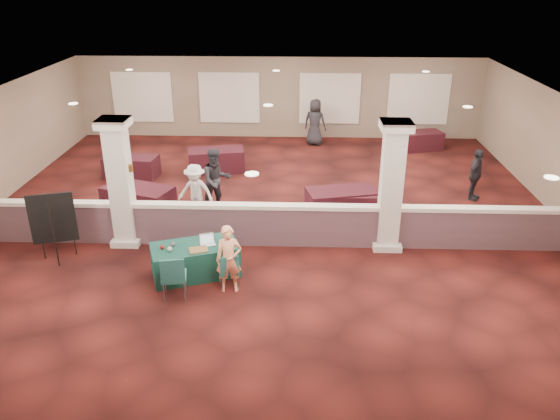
{
  "coord_description": "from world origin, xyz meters",
  "views": [
    {
      "loc": [
        0.78,
        -13.65,
        6.4
      ],
      "look_at": [
        0.37,
        -2.0,
        1.18
      ],
      "focal_mm": 35.0,
      "sensor_mm": 36.0,
      "label": 1
    }
  ],
  "objects_px": {
    "far_table_back_right": "(419,141)",
    "attendee_c": "(475,175)",
    "woman": "(229,259)",
    "far_table_front_left": "(139,200)",
    "attendee_d": "(315,122)",
    "easel_board": "(53,219)",
    "far_table_front_right": "(359,204)",
    "conf_chair_side": "(173,275)",
    "attendee_a": "(216,180)",
    "far_table_front_center": "(341,203)",
    "far_table_back_center": "(216,160)",
    "far_table_back_left": "(132,167)",
    "conf_chair_main": "(229,269)",
    "attendee_b": "(196,192)",
    "near_table": "(195,260)"
  },
  "relations": [
    {
      "from": "far_table_back_center",
      "to": "attendee_c",
      "type": "relative_size",
      "value": 1.18
    },
    {
      "from": "woman",
      "to": "attendee_a",
      "type": "height_order",
      "value": "attendee_a"
    },
    {
      "from": "conf_chair_main",
      "to": "far_table_front_center",
      "type": "distance_m",
      "value": 4.73
    },
    {
      "from": "conf_chair_side",
      "to": "attendee_a",
      "type": "distance_m",
      "value": 4.62
    },
    {
      "from": "attendee_a",
      "to": "attendee_d",
      "type": "relative_size",
      "value": 1.03
    },
    {
      "from": "far_table_back_right",
      "to": "attendee_b",
      "type": "bearing_deg",
      "value": -138.57
    },
    {
      "from": "conf_chair_main",
      "to": "attendee_a",
      "type": "height_order",
      "value": "attendee_a"
    },
    {
      "from": "easel_board",
      "to": "attendee_d",
      "type": "relative_size",
      "value": 0.97
    },
    {
      "from": "far_table_back_right",
      "to": "attendee_c",
      "type": "distance_m",
      "value": 4.92
    },
    {
      "from": "far_table_front_center",
      "to": "attendee_b",
      "type": "distance_m",
      "value": 4.03
    },
    {
      "from": "far_table_front_left",
      "to": "attendee_b",
      "type": "height_order",
      "value": "attendee_b"
    },
    {
      "from": "far_table_front_center",
      "to": "far_table_back_right",
      "type": "bearing_deg",
      "value": 61.39
    },
    {
      "from": "near_table",
      "to": "attendee_d",
      "type": "distance_m",
      "value": 10.43
    },
    {
      "from": "conf_chair_side",
      "to": "far_table_back_center",
      "type": "xyz_separation_m",
      "value": [
        -0.25,
        7.92,
        -0.23
      ]
    },
    {
      "from": "attendee_c",
      "to": "far_table_front_right",
      "type": "bearing_deg",
      "value": 144.56
    },
    {
      "from": "conf_chair_main",
      "to": "attendee_a",
      "type": "distance_m",
      "value": 4.23
    },
    {
      "from": "far_table_back_center",
      "to": "attendee_b",
      "type": "relative_size",
      "value": 1.18
    },
    {
      "from": "conf_chair_main",
      "to": "attendee_b",
      "type": "xyz_separation_m",
      "value": [
        -1.34,
        3.58,
        0.29
      ]
    },
    {
      "from": "near_table",
      "to": "conf_chair_main",
      "type": "xyz_separation_m",
      "value": [
        0.84,
        -0.58,
        0.13
      ]
    },
    {
      "from": "attendee_a",
      "to": "attendee_c",
      "type": "xyz_separation_m",
      "value": [
        7.52,
        1.09,
        -0.13
      ]
    },
    {
      "from": "easel_board",
      "to": "far_table_back_center",
      "type": "distance_m",
      "value": 7.01
    },
    {
      "from": "far_table_front_center",
      "to": "far_table_back_center",
      "type": "xyz_separation_m",
      "value": [
        -4.0,
        3.54,
        -0.01
      ]
    },
    {
      "from": "far_table_front_center",
      "to": "attendee_c",
      "type": "xyz_separation_m",
      "value": [
        4.02,
        1.32,
        0.4
      ]
    },
    {
      "from": "conf_chair_main",
      "to": "attendee_a",
      "type": "bearing_deg",
      "value": 84.75
    },
    {
      "from": "far_table_front_left",
      "to": "woman",
      "type": "bearing_deg",
      "value": -52.31
    },
    {
      "from": "easel_board",
      "to": "attendee_a",
      "type": "distance_m",
      "value": 4.53
    },
    {
      "from": "conf_chair_side",
      "to": "woman",
      "type": "xyz_separation_m",
      "value": [
        1.1,
        0.42,
        0.15
      ]
    },
    {
      "from": "attendee_a",
      "to": "attendee_d",
      "type": "height_order",
      "value": "attendee_a"
    },
    {
      "from": "far_table_back_right",
      "to": "far_table_back_center",
      "type": "bearing_deg",
      "value": -160.34
    },
    {
      "from": "attendee_d",
      "to": "easel_board",
      "type": "bearing_deg",
      "value": 77.03
    },
    {
      "from": "far_table_back_center",
      "to": "far_table_back_right",
      "type": "distance_m",
      "value": 7.82
    },
    {
      "from": "attendee_b",
      "to": "attendee_c",
      "type": "bearing_deg",
      "value": 23.32
    },
    {
      "from": "far_table_back_left",
      "to": "attendee_a",
      "type": "distance_m",
      "value": 4.21
    },
    {
      "from": "attendee_a",
      "to": "attendee_b",
      "type": "height_order",
      "value": "attendee_a"
    },
    {
      "from": "conf_chair_side",
      "to": "far_table_front_left",
      "type": "distance_m",
      "value": 4.76
    },
    {
      "from": "easel_board",
      "to": "attendee_c",
      "type": "distance_m",
      "value": 11.63
    },
    {
      "from": "woman",
      "to": "far_table_front_left",
      "type": "bearing_deg",
      "value": 121.46
    },
    {
      "from": "attendee_c",
      "to": "attendee_d",
      "type": "distance_m",
      "value": 7.06
    },
    {
      "from": "easel_board",
      "to": "attendee_a",
      "type": "height_order",
      "value": "attendee_a"
    },
    {
      "from": "conf_chair_main",
      "to": "attendee_b",
      "type": "distance_m",
      "value": 3.83
    },
    {
      "from": "woman",
      "to": "far_table_back_center",
      "type": "xyz_separation_m",
      "value": [
        -1.35,
        7.5,
        -0.38
      ]
    },
    {
      "from": "conf_chair_main",
      "to": "conf_chair_side",
      "type": "relative_size",
      "value": 0.81
    },
    {
      "from": "far_table_front_right",
      "to": "attendee_c",
      "type": "relative_size",
      "value": 1.14
    },
    {
      "from": "far_table_front_right",
      "to": "far_table_back_left",
      "type": "distance_m",
      "value": 7.79
    },
    {
      "from": "easel_board",
      "to": "attendee_c",
      "type": "bearing_deg",
      "value": 3.43
    },
    {
      "from": "easel_board",
      "to": "attendee_b",
      "type": "distance_m",
      "value": 3.79
    },
    {
      "from": "woman",
      "to": "far_table_front_left",
      "type": "relative_size",
      "value": 0.78
    },
    {
      "from": "easel_board",
      "to": "far_table_back_right",
      "type": "height_order",
      "value": "easel_board"
    },
    {
      "from": "woman",
      "to": "attendee_c",
      "type": "bearing_deg",
      "value": 32.12
    },
    {
      "from": "easel_board",
      "to": "attendee_d",
      "type": "distance_m",
      "value": 11.37
    }
  ]
}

